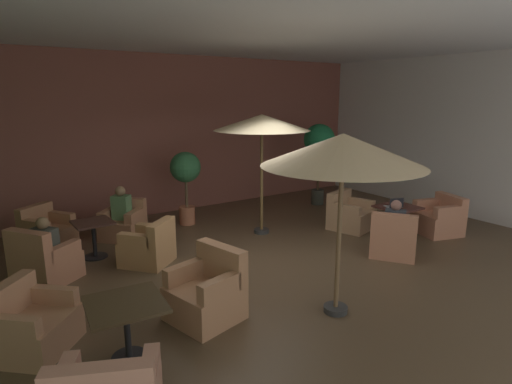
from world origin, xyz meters
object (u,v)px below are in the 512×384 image
Objects in this scene: armchair_front_left_east at (393,240)px; armchair_mid_center_south at (124,224)px; cafe_table_mid_center at (93,232)px; iced_drink_cup at (399,206)px; armchair_front_right_north at (207,294)px; armchair_mid_center_north at (44,262)px; potted_tree_mid_left at (186,174)px; cafe_table_front_right at (126,314)px; armchair_front_right_east at (31,326)px; patio_umbrella_tall_red at (262,123)px; patio_umbrella_center_beige at (343,151)px; open_laptop at (395,205)px; armchair_mid_center_west at (47,234)px; potted_tree_left_corner at (319,144)px; armchair_front_left_south at (439,219)px; patron_blue_shirt at (121,205)px; cafe_table_front_left at (397,214)px; patron_with_friend at (395,219)px; patron_by_window at (44,239)px; armchair_mid_center_east at (149,247)px; armchair_front_left_north at (350,215)px.

armchair_front_left_east is 1.00× the size of armchair_mid_center_south.
cafe_table_mid_center is 6.05× the size of iced_drink_cup.
armchair_front_right_north is 0.91× the size of armchair_mid_center_north.
potted_tree_mid_left is at bearing 6.01° from armchair_mid_center_south.
cafe_table_front_right is 1.18m from armchair_front_right_east.
patio_umbrella_center_beige is (-1.06, -3.29, -0.13)m from patio_umbrella_tall_red.
patio_umbrella_tall_red is (3.67, 2.76, 1.75)m from cafe_table_front_right.
patio_umbrella_tall_red reaches higher than open_laptop.
patio_umbrella_center_beige reaches higher than armchair_mid_center_west.
patio_umbrella_tall_red reaches higher than armchair_front_right_north.
cafe_table_front_right is 0.40× the size of potted_tree_left_corner.
patron_blue_shirt is (-5.59, 3.36, 0.39)m from armchair_front_left_south.
iced_drink_cup is at bearing -137.26° from cafe_table_front_left.
armchair_front_right_north is 4.57m from open_laptop.
patron_blue_shirt reaches higher than patron_with_friend.
patron_by_window is at bearing 99.23° from cafe_table_front_right.
patron_with_friend is at bearing 21.60° from patio_umbrella_center_beige.
armchair_mid_center_north is 1.04× the size of armchair_mid_center_east.
armchair_front_right_north is 4.09m from armchair_mid_center_west.
armchair_mid_center_east is at bearing 160.37° from iced_drink_cup.
armchair_mid_center_south is 2.86× the size of open_laptop.
armchair_mid_center_west is at bearing -178.81° from potted_tree_mid_left.
potted_tree_mid_left reaches higher than open_laptop.
armchair_mid_center_south is at bearing 73.99° from cafe_table_front_right.
armchair_front_left_east is 1.86m from armchair_front_left_south.
armchair_front_left_east is 1.06× the size of armchair_front_left_south.
armchair_front_left_south is 0.88× the size of armchair_front_right_east.
patio_umbrella_center_beige reaches higher than potted_tree_mid_left.
patron_blue_shirt reaches higher than armchair_mid_center_north.
armchair_front_left_north is 2.79× the size of open_laptop.
cafe_table_front_right is 2.37× the size of open_laptop.
armchair_mid_center_west is at bearing 82.11° from patron_by_window.
armchair_front_right_east is 1.82× the size of patron_by_window.
armchair_front_left_north is 4.76m from armchair_mid_center_south.
armchair_front_right_north is at bearing -56.85° from patron_by_window.
patio_umbrella_tall_red reaches higher than cafe_table_front_right.
armchair_front_left_east is 5.35m from cafe_table_mid_center.
armchair_mid_center_south is 5.45m from open_laptop.
iced_drink_cup is (6.48, 0.09, 0.43)m from armchair_front_right_east.
patio_umbrella_center_beige is at bearing -107.79° from patio_umbrella_tall_red.
patron_by_window is at bearing 164.59° from cafe_table_front_left.
patio_umbrella_center_beige is 5.01m from patron_blue_shirt.
patio_umbrella_tall_red is (2.50, -1.30, 1.99)m from armchair_mid_center_south.
armchair_mid_center_west is at bearing 93.12° from cafe_table_front_right.
patron_blue_shirt reaches higher than armchair_front_left_north.
cafe_table_front_right is 0.78× the size of armchair_front_right_east.
potted_tree_left_corner is (5.11, -0.13, 1.30)m from armchair_mid_center_south.
armchair_front_left_north reaches higher than armchair_front_right_east.
armchair_mid_center_south is 0.41m from patron_blue_shirt.
patron_with_friend is at bearing -62.04° from patio_umbrella_tall_red.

